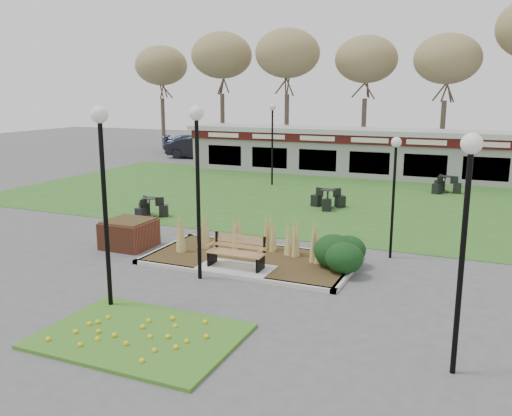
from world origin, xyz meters
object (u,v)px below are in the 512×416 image
at_px(lamp_post_near_left, 102,163).
at_px(bistro_set_b, 328,202).
at_px(lamp_post_mid_right, 395,171).
at_px(lamp_post_far_left, 272,126).
at_px(brick_planter, 129,233).
at_px(car_silver, 223,149).
at_px(car_blue, 193,144).
at_px(bistro_set_a, 150,210).
at_px(lamp_post_near_right, 467,202).
at_px(lamp_post_mid_left, 197,155).
at_px(bistro_set_c, 444,187).
at_px(food_pavilion, 374,152).
at_px(park_bench, 237,251).
at_px(car_black, 198,148).

bearing_deg(lamp_post_near_left, bistro_set_b, 82.73).
height_order(lamp_post_mid_right, lamp_post_far_left, lamp_post_far_left).
xyz_separation_m(brick_planter, car_silver, (-7.92, 22.62, 0.32)).
xyz_separation_m(lamp_post_far_left, car_blue, (-12.31, 12.60, -2.55)).
bearing_deg(bistro_set_a, lamp_post_near_right, -34.09).
bearing_deg(car_blue, lamp_post_near_left, -173.23).
xyz_separation_m(bistro_set_a, car_blue, (-10.54, 21.98, 0.45)).
height_order(lamp_post_mid_left, car_silver, lamp_post_mid_left).
bearing_deg(lamp_post_mid_left, lamp_post_mid_right, 41.78).
relative_size(brick_planter, car_silver, 0.32).
bearing_deg(bistro_set_b, lamp_post_near_right, -64.69).
xyz_separation_m(brick_planter, lamp_post_far_left, (-0.17, 13.40, 2.81)).
height_order(lamp_post_mid_left, car_blue, lamp_post_mid_left).
relative_size(lamp_post_mid_left, bistro_set_b, 3.08).
bearing_deg(lamp_post_mid_right, lamp_post_near_right, -71.02).
relative_size(bistro_set_a, car_silver, 0.32).
height_order(bistro_set_b, car_silver, car_silver).
relative_size(brick_planter, lamp_post_far_left, 0.33).
height_order(lamp_post_near_right, bistro_set_a, lamp_post_near_right).
bearing_deg(lamp_post_near_left, car_blue, 116.53).
height_order(lamp_post_near_right, bistro_set_c, lamp_post_near_right).
bearing_deg(car_silver, bistro_set_a, -165.37).
relative_size(lamp_post_mid_left, car_blue, 0.94).
distance_m(lamp_post_near_left, bistro_set_b, 13.67).
relative_size(brick_planter, bistro_set_a, 1.00).
bearing_deg(bistro_set_a, lamp_post_near_left, -61.21).
bearing_deg(lamp_post_mid_left, brick_planter, 154.23).
distance_m(brick_planter, bistro_set_a, 4.47).
xyz_separation_m(food_pavilion, lamp_post_near_right, (6.26, -23.46, 1.80)).
height_order(food_pavilion, lamp_post_far_left, lamp_post_far_left).
bearing_deg(lamp_post_far_left, lamp_post_mid_left, -75.63).
relative_size(lamp_post_mid_left, bistro_set_c, 2.99).
bearing_deg(bistro_set_a, brick_planter, -64.34).
bearing_deg(lamp_post_mid_right, car_silver, 128.63).
bearing_deg(park_bench, brick_planter, 170.31).
distance_m(food_pavilion, bistro_set_a, 16.27).
relative_size(lamp_post_far_left, car_black, 0.93).
xyz_separation_m(park_bench, lamp_post_far_left, (-4.57, 14.15, 2.70)).
relative_size(park_bench, bistro_set_a, 1.13).
bearing_deg(bistro_set_c, lamp_post_mid_right, -92.78).
relative_size(park_bench, bistro_set_b, 1.09).
distance_m(lamp_post_near_left, car_blue, 34.20).
xyz_separation_m(lamp_post_near_right, bistro_set_b, (-6.23, 13.17, -2.97)).
relative_size(bistro_set_a, bistro_set_b, 0.96).
relative_size(park_bench, lamp_post_mid_left, 0.35).
distance_m(park_bench, lamp_post_far_left, 15.11).
bearing_deg(car_blue, food_pavilion, -132.40).
height_order(bistro_set_c, car_blue, car_blue).
bearing_deg(bistro_set_a, lamp_post_mid_right, -9.53).
relative_size(park_bench, bistro_set_c, 1.06).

